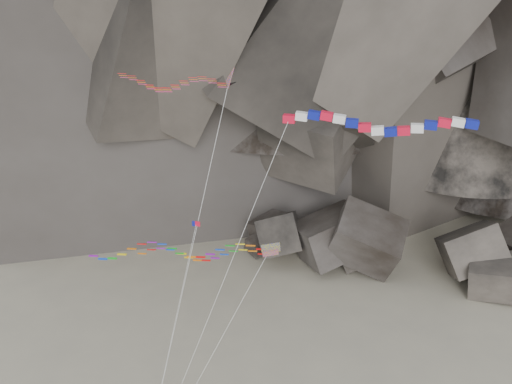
# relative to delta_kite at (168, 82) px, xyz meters

# --- Properties ---
(boulder_field) EXTENTS (82.93, 16.94, 9.96)m
(boulder_field) POSITION_rel_delta_kite_xyz_m (7.65, 33.88, -28.66)
(boulder_field) COLOR #47423F
(boulder_field) RESTS_ON ground
(delta_kite) EXTENTS (8.29, 6.42, 30.44)m
(delta_kite) POSITION_rel_delta_kite_xyz_m (0.00, 0.00, 0.00)
(delta_kite) COLOR red
(delta_kite) RESTS_ON ground
(banner_kite) EXTENTS (21.84, 5.41, 27.89)m
(banner_kite) POSITION_rel_delta_kite_xyz_m (13.43, -1.38, -2.07)
(banner_kite) COLOR red
(banner_kite) RESTS_ON ground
(parafoil_kite) EXTENTS (13.64, 4.21, 18.91)m
(parafoil_kite) POSITION_rel_delta_kite_xyz_m (0.32, -2.11, -11.17)
(parafoil_kite) COLOR #CBC40B
(parafoil_kite) RESTS_ON ground
(pennant_kite) EXTENTS (4.64, 3.35, 20.52)m
(pennant_kite) POSITION_rel_delta_kite_xyz_m (1.05, -3.21, -13.43)
(pennant_kite) COLOR red
(pennant_kite) RESTS_ON ground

